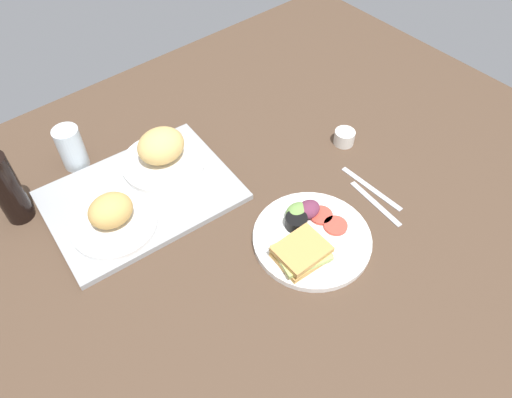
{
  "coord_description": "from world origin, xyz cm",
  "views": [
    {
      "loc": [
        -45.91,
        -54.42,
        91.12
      ],
      "look_at": [
        2.0,
        3.0,
        4.0
      ],
      "focal_mm": 33.73,
      "sensor_mm": 36.0,
      "label": 1
    }
  ],
  "objects": [
    {
      "name": "espresso_cup",
      "position": [
        36.1,
        5.93,
        2.0
      ],
      "size": [
        5.6,
        5.6,
        4.0
      ],
      "primitive_type": "cylinder",
      "color": "silver",
      "rests_on": "ground_plane"
    },
    {
      "name": "knife",
      "position": [
        28.92,
        -10.51,
        0.25
      ],
      "size": [
        1.82,
        19.03,
        0.5
      ],
      "primitive_type": "cube",
      "rotation": [
        0.0,
        0.0,
        1.59
      ],
      "color": "#B7B7BC",
      "rests_on": "ground_plane"
    },
    {
      "name": "bread_plate_near",
      "position": [
        -27.22,
        19.64,
        4.61
      ],
      "size": [
        19.97,
        19.97,
        8.5
      ],
      "color": "white",
      "rests_on": "serving_tray"
    },
    {
      "name": "ground_plane",
      "position": [
        0.0,
        0.0,
        -1.5
      ],
      "size": [
        190.0,
        150.0,
        3.0
      ],
      "primitive_type": "cube",
      "color": "#4C3828"
    },
    {
      "name": "plate_with_salad",
      "position": [
        5.25,
        -12.09,
        1.75
      ],
      "size": [
        27.48,
        27.48,
        5.4
      ],
      "color": "white",
      "rests_on": "ground_plane"
    },
    {
      "name": "serving_tray",
      "position": [
        -17.45,
        24.29,
        0.8
      ],
      "size": [
        47.43,
        36.4,
        1.6
      ],
      "primitive_type": "cube",
      "rotation": [
        0.0,
        0.0,
        -0.08
      ],
      "color": "#9EA0A3",
      "rests_on": "ground_plane"
    },
    {
      "name": "bread_plate_far",
      "position": [
        -7.11,
        29.81,
        5.41
      ],
      "size": [
        21.72,
        21.72,
        9.86
      ],
      "color": "white",
      "rests_on": "serving_tray"
    },
    {
      "name": "fork",
      "position": [
        25.92,
        -14.51,
        0.25
      ],
      "size": [
        3.02,
        17.06,
        0.5
      ],
      "primitive_type": "cube",
      "rotation": [
        0.0,
        0.0,
        1.47
      ],
      "color": "#B7B7BC",
      "rests_on": "ground_plane"
    },
    {
      "name": "soda_bottle",
      "position": [
        -42.81,
        38.14,
        9.53
      ],
      "size": [
        6.4,
        6.4,
        19.05
      ],
      "primitive_type": "cylinder",
      "color": "black",
      "rests_on": "ground_plane"
    },
    {
      "name": "drinking_glass",
      "position": [
        -24.47,
        45.63,
        5.91
      ],
      "size": [
        6.6,
        6.6,
        11.82
      ],
      "primitive_type": "cylinder",
      "color": "silver",
      "rests_on": "ground_plane"
    }
  ]
}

